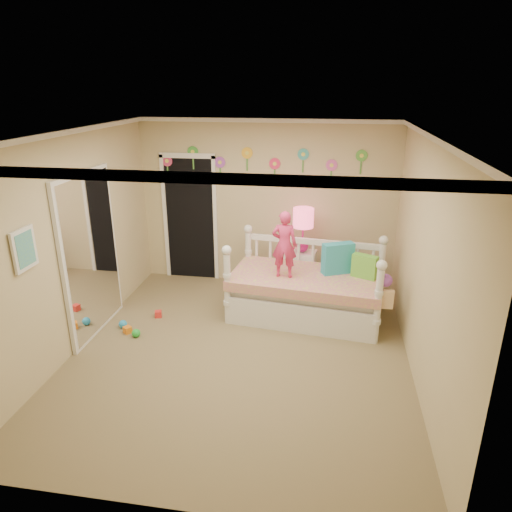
% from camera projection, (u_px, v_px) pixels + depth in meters
% --- Properties ---
extents(floor, '(4.00, 4.50, 0.01)m').
position_uv_depth(floor, '(240.00, 353.00, 5.65)').
color(floor, '#7F684C').
rests_on(floor, ground).
extents(ceiling, '(4.00, 4.50, 0.01)m').
position_uv_depth(ceiling, '(237.00, 133.00, 4.74)').
color(ceiling, white).
rests_on(ceiling, floor).
extents(back_wall, '(4.00, 0.01, 2.60)m').
position_uv_depth(back_wall, '(267.00, 204.00, 7.28)').
color(back_wall, tan).
rests_on(back_wall, floor).
extents(left_wall, '(0.01, 4.50, 2.60)m').
position_uv_depth(left_wall, '(73.00, 244.00, 5.49)').
color(left_wall, tan).
rests_on(left_wall, floor).
extents(right_wall, '(0.01, 4.50, 2.60)m').
position_uv_depth(right_wall, '(425.00, 263.00, 4.90)').
color(right_wall, tan).
rests_on(right_wall, floor).
extents(crown_molding, '(4.00, 4.50, 0.06)m').
position_uv_depth(crown_molding, '(237.00, 136.00, 4.75)').
color(crown_molding, white).
rests_on(crown_molding, ceiling).
extents(daybed, '(2.18, 1.34, 1.12)m').
position_uv_depth(daybed, '(306.00, 279.00, 6.38)').
color(daybed, white).
rests_on(daybed, floor).
extents(pillow_turquoise, '(0.45, 0.31, 0.43)m').
position_uv_depth(pillow_turquoise, '(338.00, 258.00, 6.34)').
color(pillow_turquoise, teal).
rests_on(pillow_turquoise, daybed).
extents(pillow_lime, '(0.36, 0.26, 0.32)m').
position_uv_depth(pillow_lime, '(365.00, 266.00, 6.21)').
color(pillow_lime, '#6CC63C').
rests_on(pillow_lime, daybed).
extents(child, '(0.33, 0.22, 0.91)m').
position_uv_depth(child, '(284.00, 245.00, 6.14)').
color(child, '#E6346D').
rests_on(child, daybed).
extents(nightstand, '(0.44, 0.35, 0.69)m').
position_uv_depth(nightstand, '(301.00, 273.00, 7.14)').
color(nightstand, white).
rests_on(nightstand, floor).
extents(table_lamp, '(0.31, 0.31, 0.67)m').
position_uv_depth(table_lamp, '(303.00, 223.00, 6.86)').
color(table_lamp, '#E11E92').
rests_on(table_lamp, nightstand).
extents(closet_doorway, '(0.90, 0.04, 2.07)m').
position_uv_depth(closet_doorway, '(190.00, 218.00, 7.54)').
color(closet_doorway, black).
rests_on(closet_doorway, back_wall).
extents(flower_decals, '(3.40, 0.02, 0.50)m').
position_uv_depth(flower_decals, '(261.00, 163.00, 7.06)').
color(flower_decals, '#B2668C').
rests_on(flower_decals, back_wall).
extents(mirror_closet, '(0.07, 1.30, 2.10)m').
position_uv_depth(mirror_closet, '(91.00, 255.00, 5.85)').
color(mirror_closet, white).
rests_on(mirror_closet, left_wall).
extents(wall_picture, '(0.05, 0.34, 0.42)m').
position_uv_depth(wall_picture, '(24.00, 249.00, 4.57)').
color(wall_picture, white).
rests_on(wall_picture, left_wall).
extents(hanging_bag, '(0.20, 0.16, 0.36)m').
position_uv_depth(hanging_bag, '(385.00, 292.00, 5.68)').
color(hanging_bag, beige).
rests_on(hanging_bag, daybed).
extents(toy_scatter, '(1.12, 1.47, 0.11)m').
position_uv_depth(toy_scatter, '(144.00, 322.00, 6.28)').
color(toy_scatter, '#996666').
rests_on(toy_scatter, floor).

